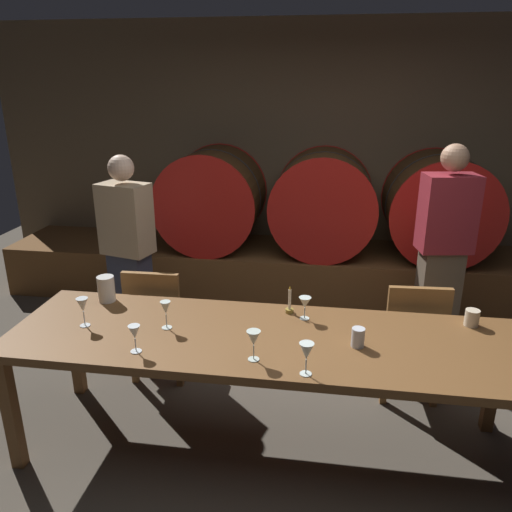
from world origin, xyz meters
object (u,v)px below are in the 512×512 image
dining_table (265,346)px  chair_left (158,318)px  wine_glass_right (305,303)px  wine_glass_far_right (306,352)px  wine_barrel_center (323,203)px  chair_right (412,335)px  pitcher (106,289)px  wine_barrel_left (212,199)px  wine_glass_center_right (254,339)px  cup_right (472,318)px  wine_glass_left (134,333)px  cup_left (358,337)px  guest_right (442,255)px  wine_glass_far_left (83,306)px  guest_left (129,253)px  wine_barrel_right (439,207)px  wine_glass_center_left (166,309)px  candle_center (290,306)px

dining_table → chair_left: bearing=143.5°
wine_glass_right → wine_glass_far_right: wine_glass_far_right is taller
wine_barrel_center → chair_right: bearing=-68.1°
pitcher → wine_glass_right: bearing=-2.9°
wine_barrel_left → wine_glass_center_right: bearing=-72.3°
wine_glass_far_right → cup_right: wine_glass_far_right is taller
chair_left → chair_right: size_ratio=1.00×
wine_glass_left → wine_glass_right: wine_glass_left is taller
pitcher → cup_left: bearing=-12.6°
dining_table → chair_right: 1.15m
wine_barrel_left → wine_glass_center_right: 2.70m
chair_left → wine_glass_left: bearing=101.9°
wine_barrel_center → cup_left: (0.25, -2.35, -0.18)m
wine_glass_center_right → cup_right: wine_glass_center_right is taller
guest_right → wine_glass_far_left: size_ratio=9.65×
guest_right → chair_left: bearing=7.1°
cup_right → guest_left: bearing=161.8°
wine_barrel_right → cup_right: bearing=-94.5°
wine_glass_far_left → cup_right: (2.24, 0.34, -0.08)m
wine_glass_center_left → wine_glass_right: wine_glass_center_left is taller
wine_glass_center_right → wine_barrel_left: bearing=107.7°
chair_right → wine_glass_left: 1.87m
wine_barrel_right → cup_right: wine_barrel_right is taller
guest_right → wine_glass_left: guest_right is taller
guest_left → wine_glass_left: guest_left is taller
wine_glass_center_right → wine_glass_far_left: bearing=167.9°
dining_table → wine_glass_center_left: 0.61m
guest_left → guest_right: (2.44, 0.14, 0.06)m
dining_table → wine_glass_left: size_ratio=19.09×
wine_barrel_center → wine_glass_left: (-0.91, -2.58, -0.12)m
wine_barrel_center → guest_left: bearing=-141.5°
wine_glass_far_right → wine_glass_center_left: bearing=156.2°
dining_table → cup_left: size_ratio=27.45×
cup_right → candle_center: bearing=179.5°
wine_glass_left → wine_barrel_center: bearing=70.5°
chair_right → wine_glass_right: bearing=26.9°
pitcher → cup_left: 1.63m
pitcher → wine_glass_center_left: 0.59m
wine_glass_far_left → wine_glass_center_left: bearing=5.4°
wine_glass_far_left → wine_glass_center_right: (1.04, -0.22, -0.01)m
chair_left → guest_right: guest_right is taller
wine_glass_far_right → candle_center: bearing=101.7°
dining_table → wine_glass_center_left: wine_glass_center_left is taller
wine_barrel_right → wine_glass_far_right: wine_barrel_right is taller
guest_left → wine_barrel_center: bearing=-126.7°
guest_right → cup_left: bearing=53.1°
chair_left → wine_glass_center_right: (0.84, -0.90, 0.39)m
cup_right → pitcher: bearing=179.8°
dining_table → wine_glass_left: 0.73m
guest_left → wine_glass_far_right: 2.10m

